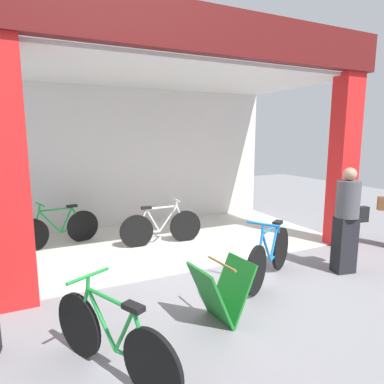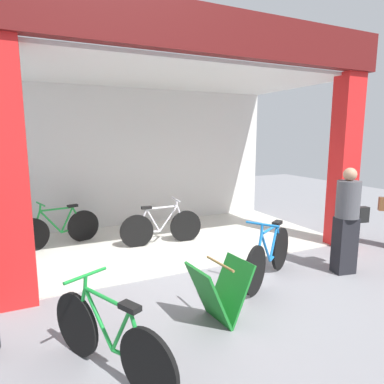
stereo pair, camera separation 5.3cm
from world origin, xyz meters
name	(u,v)px [view 1 (the left image)]	position (x,y,z in m)	size (l,w,h in m)	color
ground_plane	(213,267)	(0.00, 0.00, 0.00)	(20.48, 20.48, 0.00)	gray
shop_facade	(172,136)	(0.00, 1.76, 2.16)	(6.44, 3.60, 3.98)	beige
bicycle_inside_0	(161,227)	(-0.36, 1.48, 0.37)	(1.67, 0.46, 0.92)	black
bicycle_inside_1	(58,229)	(-2.23, 2.23, 0.37)	(1.61, 0.55, 0.91)	black
bicycle_parked_0	(112,340)	(-2.08, -1.86, 0.36)	(0.79, 1.49, 0.91)	black
bicycle_parked_1	(270,256)	(0.52, -0.80, 0.39)	(1.51, 0.97, 0.97)	black
sandwich_board_sign	(221,292)	(-0.72, -1.47, 0.36)	(0.71, 0.58, 0.73)	#197226
pedestrian_2	(347,219)	(1.81, -1.06, 0.88)	(0.59, 0.42, 1.69)	black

